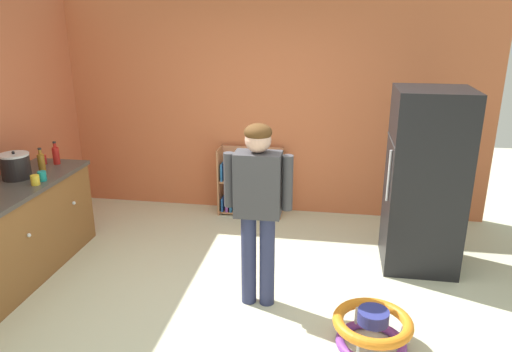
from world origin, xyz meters
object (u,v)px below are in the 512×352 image
at_px(standing_person, 258,199).
at_px(yellow_cup, 35,180).
at_px(crock_pot, 15,166).
at_px(teal_cup, 42,176).
at_px(red_cup, 43,160).
at_px(refrigerator, 425,181).
at_px(ketchup_bottle, 56,155).
at_px(amber_bottle, 41,162).
at_px(bookshelf, 247,185).
at_px(baby_walker, 372,329).

height_order(standing_person, yellow_cup, standing_person).
bearing_deg(crock_pot, teal_cup, -6.31).
xyz_separation_m(standing_person, red_cup, (-2.46, 0.84, -0.03)).
bearing_deg(refrigerator, ketchup_bottle, -178.70).
relative_size(amber_bottle, yellow_cup, 2.59).
xyz_separation_m(teal_cup, red_cup, (-0.31, 0.50, 0.00)).
bearing_deg(red_cup, bookshelf, 30.13).
xyz_separation_m(standing_person, yellow_cup, (-2.15, 0.22, -0.03)).
distance_m(crock_pot, amber_bottle, 0.27).
height_order(refrigerator, ketchup_bottle, refrigerator).
xyz_separation_m(baby_walker, yellow_cup, (-3.10, 0.69, 0.79)).
height_order(ketchup_bottle, red_cup, ketchup_bottle).
bearing_deg(yellow_cup, ketchup_bottle, 104.35).
distance_m(standing_person, amber_bottle, 2.40).
bearing_deg(crock_pot, yellow_cup, -26.98).
bearing_deg(amber_bottle, refrigerator, 5.22).
distance_m(teal_cup, red_cup, 0.59).
bearing_deg(teal_cup, ketchup_bottle, 107.08).
relative_size(yellow_cup, red_cup, 1.00).
xyz_separation_m(amber_bottle, red_cup, (-0.14, 0.23, -0.05)).
relative_size(standing_person, red_cup, 16.95).
bearing_deg(refrigerator, red_cup, -178.30).
relative_size(ketchup_bottle, red_cup, 2.59).
bearing_deg(amber_bottle, standing_person, -14.73).
bearing_deg(baby_walker, red_cup, 159.05).
height_order(baby_walker, amber_bottle, amber_bottle).
xyz_separation_m(yellow_cup, red_cup, (-0.31, 0.62, 0.00)).
bearing_deg(red_cup, standing_person, -18.88).
bearing_deg(crock_pot, refrigerator, 8.52).
distance_m(amber_bottle, yellow_cup, 0.43).
distance_m(yellow_cup, red_cup, 0.69).
height_order(bookshelf, yellow_cup, yellow_cup).
bearing_deg(red_cup, amber_bottle, -59.11).
height_order(refrigerator, teal_cup, refrigerator).
bearing_deg(ketchup_bottle, teal_cup, -72.92).
bearing_deg(baby_walker, teal_cup, 165.49).
bearing_deg(ketchup_bottle, red_cup, -167.99).
height_order(amber_bottle, yellow_cup, amber_bottle).
bearing_deg(standing_person, ketchup_bottle, 159.38).
distance_m(ketchup_bottle, amber_bottle, 0.26).
relative_size(crock_pot, red_cup, 2.91).
bearing_deg(bookshelf, ketchup_bottle, -148.66).
distance_m(refrigerator, ketchup_bottle, 3.81).
relative_size(standing_person, ketchup_bottle, 6.55).
bearing_deg(amber_bottle, crock_pot, -116.37).
xyz_separation_m(bookshelf, yellow_cup, (-1.69, -1.78, 0.58)).
height_order(standing_person, baby_walker, standing_person).
relative_size(bookshelf, standing_person, 0.53).
relative_size(bookshelf, amber_bottle, 3.46).
bearing_deg(teal_cup, amber_bottle, 121.88).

